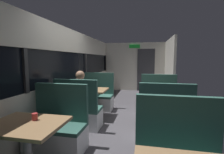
{
  "coord_description": "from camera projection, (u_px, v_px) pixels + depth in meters",
  "views": [
    {
      "loc": [
        0.52,
        -3.77,
        1.52
      ],
      "look_at": [
        -0.41,
        0.81,
        1.01
      ],
      "focal_mm": 26.26,
      "sensor_mm": 36.0,
      "label": 1
    }
  ],
  "objects": [
    {
      "name": "ground_plane",
      "position": [
        122.0,
        123.0,
        3.94
      ],
      "size": [
        3.3,
        9.2,
        0.02
      ],
      "primitive_type": "cube",
      "color": "#423F44"
    },
    {
      "name": "carriage_window_panel_left",
      "position": [
        65.0,
        76.0,
        4.1
      ],
      "size": [
        0.09,
        8.48,
        2.3
      ],
      "color": "beige",
      "rests_on": "ground_plane"
    },
    {
      "name": "carriage_end_bulkhead",
      "position": [
        135.0,
        67.0,
        7.89
      ],
      "size": [
        2.9,
        0.11,
        2.3
      ],
      "color": "beige",
      "rests_on": "ground_plane"
    },
    {
      "name": "carriage_aisle_panel_right",
      "position": [
        169.0,
        69.0,
        6.45
      ],
      "size": [
        0.08,
        2.4,
        2.3
      ],
      "primitive_type": "cube",
      "color": "beige",
      "rests_on": "ground_plane"
    },
    {
      "name": "dining_table_near_window",
      "position": [
        26.0,
        131.0,
        2.01
      ],
      "size": [
        0.9,
        0.7,
        0.74
      ],
      "color": "#9E9EA3",
      "rests_on": "ground_plane"
    },
    {
      "name": "bench_near_window_facing_entry",
      "position": [
        57.0,
        131.0,
        2.72
      ],
      "size": [
        0.95,
        0.5,
        1.1
      ],
      "color": "silver",
      "rests_on": "ground_plane"
    },
    {
      "name": "dining_table_mid_window",
      "position": [
        89.0,
        93.0,
        4.27
      ],
      "size": [
        0.9,
        0.7,
        0.74
      ],
      "color": "#9E9EA3",
      "rests_on": "ground_plane"
    },
    {
      "name": "bench_mid_window_facing_end",
      "position": [
        79.0,
        113.0,
        3.62
      ],
      "size": [
        0.95,
        0.5,
        1.1
      ],
      "color": "silver",
      "rests_on": "ground_plane"
    },
    {
      "name": "bench_mid_window_facing_entry",
      "position": [
        97.0,
        98.0,
        4.98
      ],
      "size": [
        0.95,
        0.5,
        1.1
      ],
      "color": "silver",
      "rests_on": "ground_plane"
    },
    {
      "name": "dining_table_rear_aisle",
      "position": [
        161.0,
        98.0,
        3.72
      ],
      "size": [
        0.9,
        0.7,
        0.74
      ],
      "color": "#9E9EA3",
      "rests_on": "ground_plane"
    },
    {
      "name": "bench_rear_aisle_facing_end",
      "position": [
        164.0,
        123.0,
        3.07
      ],
      "size": [
        0.95,
        0.5,
        1.1
      ],
      "color": "silver",
      "rests_on": "ground_plane"
    },
    {
      "name": "bench_rear_aisle_facing_entry",
      "position": [
        159.0,
        103.0,
        4.43
      ],
      "size": [
        0.95,
        0.5,
        1.1
      ],
      "color": "silver",
      "rests_on": "ground_plane"
    },
    {
      "name": "seated_passenger",
      "position": [
        80.0,
        103.0,
        3.67
      ],
      "size": [
        0.47,
        0.55,
        1.26
      ],
      "color": "#26262D",
      "rests_on": "ground_plane"
    },
    {
      "name": "coffee_cup_secondary",
      "position": [
        35.0,
        117.0,
        2.09
      ],
      "size": [
        0.07,
        0.07,
        0.09
      ],
      "color": "#B23333",
      "rests_on": "dining_table_near_window"
    }
  ]
}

